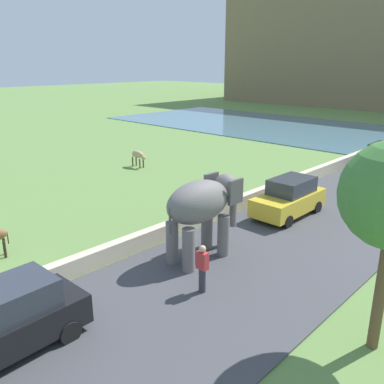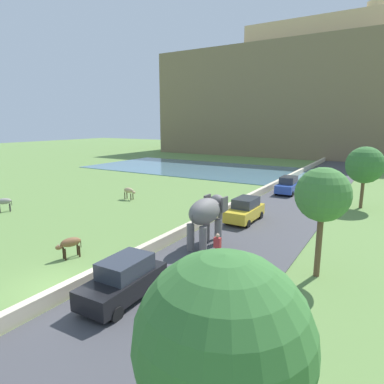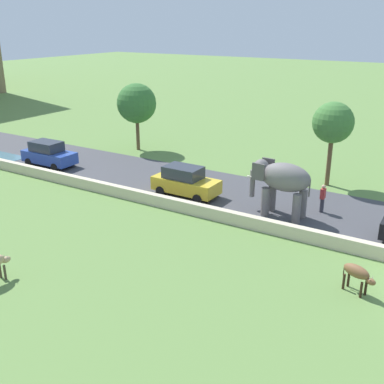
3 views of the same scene
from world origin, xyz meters
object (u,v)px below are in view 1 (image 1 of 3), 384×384
person_beside_elephant (202,268)px  car_black (4,321)px  car_yellow (289,198)px  elephant (203,206)px  car_blue (382,157)px  cow_tan (138,155)px

person_beside_elephant → car_black: bearing=-107.0°
person_beside_elephant → car_yellow: size_ratio=0.41×
elephant → person_beside_elephant: (1.62, -1.80, -1.16)m
elephant → car_blue: 17.64m
car_yellow → elephant: bearing=-89.9°
elephant → car_black: size_ratio=0.86×
person_beside_elephant → car_blue: car_blue is taller
car_blue → car_yellow: 11.64m
person_beside_elephant → cow_tan: person_beside_elephant is taller
car_yellow → car_black: bearing=-90.0°
person_beside_elephant → cow_tan: bearing=147.7°
car_blue → car_black: same height
elephant → car_blue: bearing=90.0°
elephant → car_blue: (-0.01, 17.60, -1.14)m
elephant → person_beside_elephant: size_ratio=2.14×
car_blue → car_black: bearing=-90.0°
person_beside_elephant → elephant: bearing=132.1°
cow_tan → person_beside_elephant: bearing=-32.3°
car_black → cow_tan: (-12.36, 14.20, -0.06)m
elephant → car_black: bearing=-90.1°
car_black → car_blue: bearing=90.0°
car_black → cow_tan: car_black is taller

